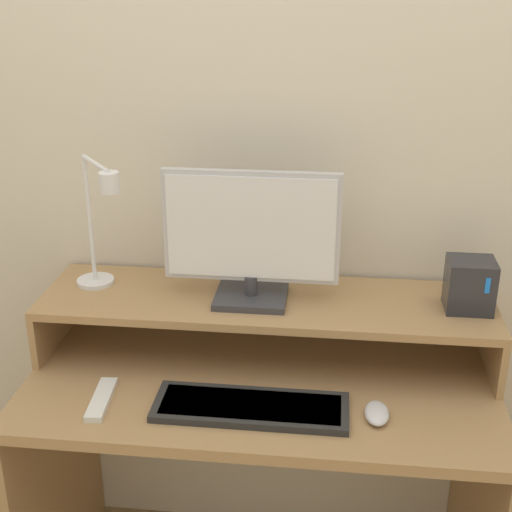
# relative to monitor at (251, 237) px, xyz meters

# --- Properties ---
(wall_back) EXTENTS (6.00, 0.05, 2.50)m
(wall_back) POSITION_rel_monitor_xyz_m (0.04, 0.22, 0.15)
(wall_back) COLOR beige
(wall_back) RESTS_ON ground_plane
(desk) EXTENTS (1.21, 0.60, 0.75)m
(desk) POSITION_rel_monitor_xyz_m (0.04, -0.12, -0.57)
(desk) COLOR #A87F51
(desk) RESTS_ON ground_plane
(monitor_shelf) EXTENTS (1.21, 0.33, 0.17)m
(monitor_shelf) POSITION_rel_monitor_xyz_m (0.04, 0.02, -0.20)
(monitor_shelf) COLOR #A87F51
(monitor_shelf) RESTS_ON desk
(monitor) EXTENTS (0.46, 0.16, 0.35)m
(monitor) POSITION_rel_monitor_xyz_m (0.00, 0.00, 0.00)
(monitor) COLOR #38383D
(monitor) RESTS_ON monitor_shelf
(desk_lamp) EXTENTS (0.19, 0.21, 0.37)m
(desk_lamp) POSITION_rel_monitor_xyz_m (-0.40, -0.00, 0.01)
(desk_lamp) COLOR silver
(desk_lamp) RESTS_ON monitor_shelf
(router_dock) EXTENTS (0.12, 0.11, 0.14)m
(router_dock) POSITION_rel_monitor_xyz_m (0.56, 0.01, -0.11)
(router_dock) COLOR #28282D
(router_dock) RESTS_ON monitor_shelf
(keyboard) EXTENTS (0.47, 0.16, 0.02)m
(keyboard) POSITION_rel_monitor_xyz_m (0.03, -0.26, -0.34)
(keyboard) COLOR #282828
(keyboard) RESTS_ON desk
(mouse) EXTENTS (0.06, 0.10, 0.03)m
(mouse) POSITION_rel_monitor_xyz_m (0.33, -0.26, -0.33)
(mouse) COLOR silver
(mouse) RESTS_ON desk
(remote_control) EXTENTS (0.06, 0.18, 0.02)m
(remote_control) POSITION_rel_monitor_xyz_m (-0.34, -0.27, -0.34)
(remote_control) COLOR white
(remote_control) RESTS_ON desk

